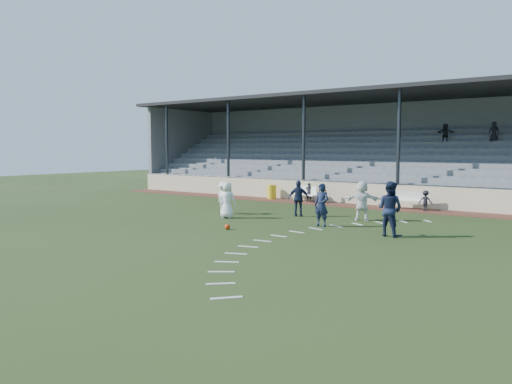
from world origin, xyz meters
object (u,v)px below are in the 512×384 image
bench_left (306,192)px  player_white_lead (227,200)px  trash_bin (272,192)px  player_navy_lead (322,205)px  football (227,227)px  bench_right (410,198)px

bench_left → player_white_lead: bearing=-62.6°
trash_bin → player_navy_lead: bearing=-45.3°
football → player_white_lead: 3.37m
bench_left → bench_right: size_ratio=0.99×
trash_bin → player_navy_lead: player_navy_lead is taller
bench_left → player_white_lead: size_ratio=1.20×
bench_right → football: (-3.62, -10.72, -0.47)m
bench_left → bench_right: (6.35, -0.08, 0.00)m
bench_left → bench_right: bearing=22.2°
bench_right → player_white_lead: 9.97m
bench_right → player_white_lead: bearing=-129.6°
player_navy_lead → bench_left: bearing=126.1°
bench_right → player_white_lead: (-5.71, -8.18, 0.25)m
player_navy_lead → bench_right: bearing=84.7°
player_white_lead → football: bearing=113.3°
bench_right → trash_bin: (-8.88, 0.16, -0.12)m
trash_bin → player_navy_lead: size_ratio=0.50×
football → trash_bin: bearing=115.8°
bench_right → trash_bin: size_ratio=2.28×
bench_right → trash_bin: 8.88m
football → player_navy_lead: bearing=47.8°
football → player_white_lead: (-2.09, 2.54, 0.72)m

